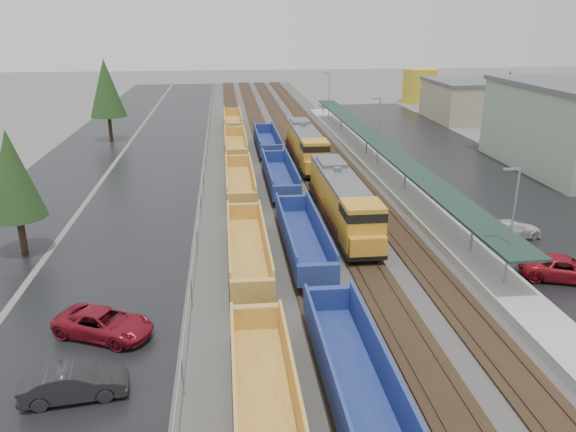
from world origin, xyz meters
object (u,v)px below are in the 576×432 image
Objects in this scene: locomotive_lead at (343,200)px; storage_tank at (419,86)px; parked_car_west_b at (74,383)px; well_string_yellow at (243,210)px; parked_car_west_c at (104,324)px; parked_car_east_b at (564,268)px; locomotive_trail at (306,145)px; parked_car_east_c at (511,230)px; well_string_blue at (303,239)px.

locomotive_lead is 74.20m from storage_tank.
locomotive_lead is 3.98× the size of parked_car_west_b.
locomotive_lead is at bearing -113.49° from storage_tank.
well_string_yellow is 18.47m from parked_car_west_c.
parked_car_east_b is at bearing -32.43° from well_string_yellow.
locomotive_trail reaches higher than parked_car_west_c.
locomotive_lead is 16.76m from parked_car_east_b.
well_string_yellow is 21.12m from parked_car_east_c.
parked_car_west_c is at bearing -136.65° from locomotive_lead.
parked_car_east_b reaches higher than parked_car_east_c.
locomotive_lead is at bearing -22.07° from parked_car_west_c.
parked_car_west_b is 0.84× the size of parked_car_east_b.
parked_car_west_b is 0.86× the size of parked_car_west_c.
parked_car_east_c is at bearing 4.16° from well_string_blue.
parked_car_west_c is 0.97× the size of parked_car_east_b.
parked_car_west_c is 1.10× the size of parked_car_east_c.
well_string_blue is 15.50m from parked_car_west_c.
well_string_blue is 17.72× the size of parked_car_west_b.
locomotive_lead is at bearing 52.79° from well_string_blue.
storage_tank is 94.83m from parked_car_west_c.
parked_car_west_b reaches higher than parked_car_east_c.
storage_tank is 1.20× the size of parked_car_east_b.
well_string_yellow is 21.39× the size of parked_car_west_b.
storage_tank is 99.52m from parked_car_west_b.
storage_tank is 74.19m from parked_car_east_c.
well_string_blue reaches higher than parked_car_west_c.
parked_car_east_c is (28.33, 11.01, -0.04)m from parked_car_west_c.
parked_car_east_c is (28.62, 16.17, -0.05)m from parked_car_west_b.
locomotive_trail is at bearing 67.63° from well_string_yellow.
storage_tank is 1.24× the size of parked_car_west_c.
well_string_yellow is (-8.00, 1.56, -1.08)m from locomotive_lead.
locomotive_lead is at bearing -90.00° from locomotive_trail.
well_string_blue is 17.36m from parked_car_east_b.
storage_tank reaches higher than parked_car_east_b.
storage_tank is 81.26m from parked_car_east_b.
locomotive_trail reaches higher than well_string_blue.
parked_car_west_b is at bearing -117.45° from storage_tank.
locomotive_trail is at bearing 0.69° from parked_car_west_c.
parked_car_east_b reaches higher than parked_car_west_c.
parked_car_west_b is (-16.28, -41.25, -1.48)m from locomotive_trail.
storage_tank reaches higher than locomotive_lead.
parked_car_east_b is (16.27, -6.05, -0.41)m from well_string_blue.
well_string_yellow is 20.28× the size of parked_car_east_c.
parked_car_west_c is (-15.98, -36.09, -1.49)m from locomotive_trail.
locomotive_trail is 0.22× the size of well_string_blue.
locomotive_trail is 3.98× the size of parked_car_west_b.
locomotive_lead is 13.09m from parked_car_east_c.
locomotive_lead is 3.77× the size of parked_car_east_c.
well_string_blue reaches higher than well_string_yellow.
storage_tank is at bearing 6.94° from parked_car_east_b.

